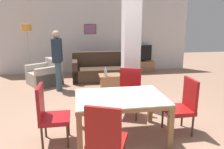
{
  "coord_description": "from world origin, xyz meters",
  "views": [
    {
      "loc": [
        -0.67,
        -3.28,
        1.93
      ],
      "look_at": [
        0.0,
        0.86,
        0.88
      ],
      "focal_mm": 35.0,
      "sensor_mm": 36.0,
      "label": 1
    }
  ],
  "objects_px": {
    "dining_chair_near_left": "(106,137)",
    "coffee_table": "(110,82)",
    "standing_person": "(57,56)",
    "dining_table": "(120,105)",
    "armchair": "(45,75)",
    "sofa": "(101,71)",
    "bottle": "(106,73)",
    "tv_screen": "(139,54)",
    "floor_lamp": "(27,33)",
    "dining_chair_head_right": "(183,104)",
    "dining_chair_far_right": "(129,91)",
    "dining_chair_head_left": "(49,113)",
    "tv_stand": "(139,66)"
  },
  "relations": [
    {
      "from": "dining_table",
      "to": "sofa",
      "type": "relative_size",
      "value": 0.8
    },
    {
      "from": "sofa",
      "to": "standing_person",
      "type": "relative_size",
      "value": 1.1
    },
    {
      "from": "armchair",
      "to": "coffee_table",
      "type": "relative_size",
      "value": 1.93
    },
    {
      "from": "armchair",
      "to": "tv_screen",
      "type": "height_order",
      "value": "tv_screen"
    },
    {
      "from": "coffee_table",
      "to": "floor_lamp",
      "type": "relative_size",
      "value": 0.34
    },
    {
      "from": "armchair",
      "to": "tv_stand",
      "type": "relative_size",
      "value": 1.06
    },
    {
      "from": "sofa",
      "to": "floor_lamp",
      "type": "xyz_separation_m",
      "value": [
        -2.36,
        0.7,
        1.21
      ]
    },
    {
      "from": "dining_chair_head_left",
      "to": "sofa",
      "type": "distance_m",
      "value": 3.9
    },
    {
      "from": "dining_chair_far_right",
      "to": "dining_chair_near_left",
      "type": "bearing_deg",
      "value": 90.06
    },
    {
      "from": "dining_table",
      "to": "dining_chair_head_left",
      "type": "bearing_deg",
      "value": 180.0
    },
    {
      "from": "coffee_table",
      "to": "dining_table",
      "type": "bearing_deg",
      "value": -94.91
    },
    {
      "from": "dining_chair_head_left",
      "to": "tv_stand",
      "type": "relative_size",
      "value": 0.86
    },
    {
      "from": "standing_person",
      "to": "dining_chair_near_left",
      "type": "bearing_deg",
      "value": 19.55
    },
    {
      "from": "dining_chair_near_left",
      "to": "coffee_table",
      "type": "bearing_deg",
      "value": 103.02
    },
    {
      "from": "dining_chair_near_left",
      "to": "sofa",
      "type": "height_order",
      "value": "dining_chair_near_left"
    },
    {
      "from": "dining_table",
      "to": "standing_person",
      "type": "relative_size",
      "value": 0.88
    },
    {
      "from": "dining_table",
      "to": "dining_chair_head_right",
      "type": "bearing_deg",
      "value": 0.0
    },
    {
      "from": "tv_screen",
      "to": "armchair",
      "type": "bearing_deg",
      "value": 13.53
    },
    {
      "from": "armchair",
      "to": "floor_lamp",
      "type": "bearing_deg",
      "value": 2.0
    },
    {
      "from": "dining_chair_head_right",
      "to": "dining_table",
      "type": "bearing_deg",
      "value": 90.0
    },
    {
      "from": "dining_table",
      "to": "tv_stand",
      "type": "relative_size",
      "value": 1.3
    },
    {
      "from": "dining_chair_head_right",
      "to": "armchair",
      "type": "height_order",
      "value": "dining_chair_head_right"
    },
    {
      "from": "dining_table",
      "to": "coffee_table",
      "type": "bearing_deg",
      "value": 85.09
    },
    {
      "from": "coffee_table",
      "to": "tv_stand",
      "type": "bearing_deg",
      "value": 54.74
    },
    {
      "from": "dining_table",
      "to": "tv_stand",
      "type": "xyz_separation_m",
      "value": [
        1.65,
        4.64,
        -0.38
      ]
    },
    {
      "from": "tv_screen",
      "to": "dining_chair_near_left",
      "type": "bearing_deg",
      "value": 63.63
    },
    {
      "from": "dining_chair_head_right",
      "to": "tv_stand",
      "type": "height_order",
      "value": "dining_chair_head_right"
    },
    {
      "from": "sofa",
      "to": "bottle",
      "type": "height_order",
      "value": "sofa"
    },
    {
      "from": "coffee_table",
      "to": "standing_person",
      "type": "xyz_separation_m",
      "value": [
        -1.43,
        0.16,
        0.74
      ]
    },
    {
      "from": "tv_screen",
      "to": "floor_lamp",
      "type": "bearing_deg",
      "value": -2.66
    },
    {
      "from": "dining_chair_near_left",
      "to": "coffee_table",
      "type": "height_order",
      "value": "dining_chair_near_left"
    },
    {
      "from": "dining_table",
      "to": "coffee_table",
      "type": "xyz_separation_m",
      "value": [
        0.23,
        2.62,
        -0.36
      ]
    },
    {
      "from": "tv_stand",
      "to": "floor_lamp",
      "type": "xyz_separation_m",
      "value": [
        -3.93,
        -0.25,
        1.32
      ]
    },
    {
      "from": "coffee_table",
      "to": "floor_lamp",
      "type": "xyz_separation_m",
      "value": [
        -2.51,
        1.77,
        1.3
      ]
    },
    {
      "from": "dining_chair_near_left",
      "to": "armchair",
      "type": "relative_size",
      "value": 0.81
    },
    {
      "from": "dining_chair_head_left",
      "to": "tv_screen",
      "type": "distance_m",
      "value": 5.42
    },
    {
      "from": "floor_lamp",
      "to": "dining_chair_head_right",
      "type": "bearing_deg",
      "value": -52.43
    },
    {
      "from": "dining_chair_near_left",
      "to": "dining_chair_head_left",
      "type": "bearing_deg",
      "value": 154.31
    },
    {
      "from": "bottle",
      "to": "floor_lamp",
      "type": "height_order",
      "value": "floor_lamp"
    },
    {
      "from": "sofa",
      "to": "armchair",
      "type": "distance_m",
      "value": 1.76
    },
    {
      "from": "armchair",
      "to": "standing_person",
      "type": "bearing_deg",
      "value": -177.16
    },
    {
      "from": "dining_chair_head_left",
      "to": "dining_chair_head_right",
      "type": "height_order",
      "value": "same"
    },
    {
      "from": "dining_chair_head_right",
      "to": "coffee_table",
      "type": "bearing_deg",
      "value": 18.44
    },
    {
      "from": "dining_chair_far_right",
      "to": "sofa",
      "type": "height_order",
      "value": "dining_chair_far_right"
    },
    {
      "from": "sofa",
      "to": "bottle",
      "type": "distance_m",
      "value": 1.22
    },
    {
      "from": "dining_chair_far_right",
      "to": "dining_chair_head_right",
      "type": "bearing_deg",
      "value": 153.32
    },
    {
      "from": "dining_chair_head_left",
      "to": "bottle",
      "type": "relative_size",
      "value": 3.8
    },
    {
      "from": "floor_lamp",
      "to": "dining_table",
      "type": "bearing_deg",
      "value": -62.58
    },
    {
      "from": "dining_chair_near_left",
      "to": "armchair",
      "type": "distance_m",
      "value": 4.51
    },
    {
      "from": "dining_chair_far_right",
      "to": "dining_chair_head_left",
      "type": "bearing_deg",
      "value": 52.64
    }
  ]
}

